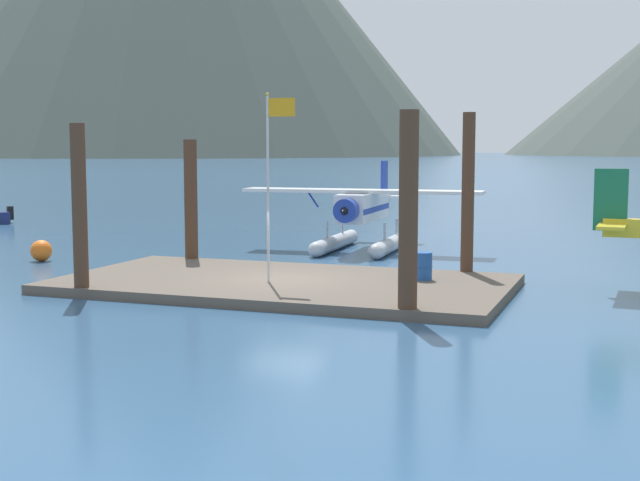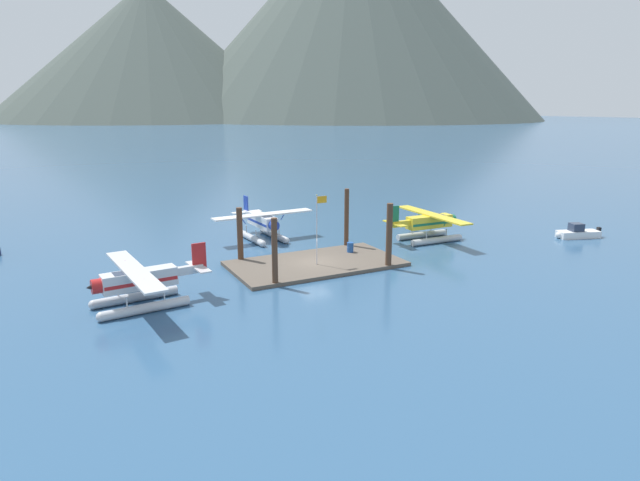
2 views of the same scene
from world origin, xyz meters
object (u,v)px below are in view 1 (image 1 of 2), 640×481
at_px(flagpole, 272,165).
at_px(fuel_drum, 423,266).
at_px(mooring_buoy, 41,251).
at_px(seaplane_white_bow_centre, 362,215).

distance_m(flagpole, fuel_drum, 5.75).
bearing_deg(fuel_drum, mooring_buoy, 174.68).
bearing_deg(seaplane_white_bow_centre, mooring_buoy, -144.84).
xyz_separation_m(fuel_drum, seaplane_white_bow_centre, (-4.86, 9.12, 0.84)).
bearing_deg(seaplane_white_bow_centre, fuel_drum, -61.96).
bearing_deg(fuel_drum, flagpole, -154.00).
relative_size(flagpole, mooring_buoy, 6.95).
distance_m(flagpole, mooring_buoy, 12.49).
bearing_deg(flagpole, seaplane_white_bow_centre, 92.89).
relative_size(fuel_drum, mooring_buoy, 1.05).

